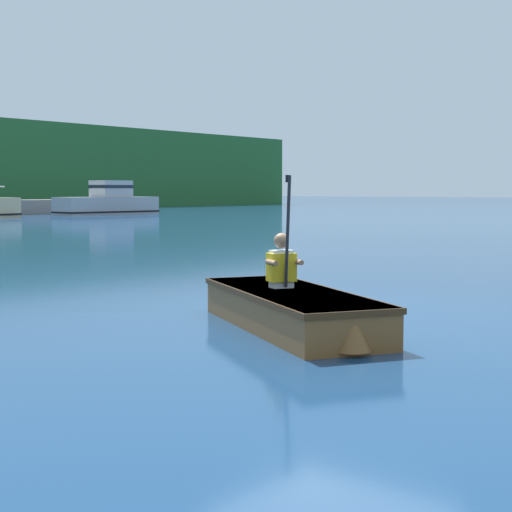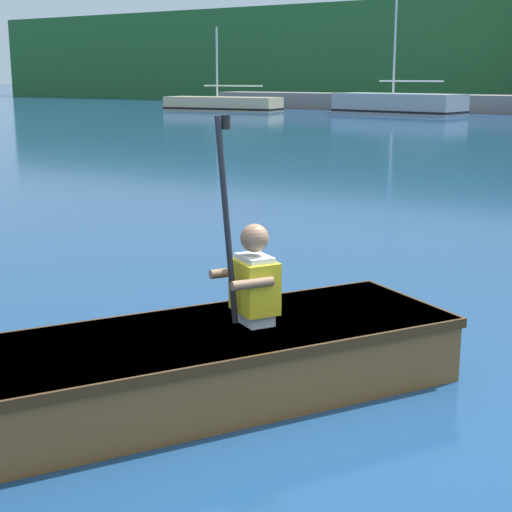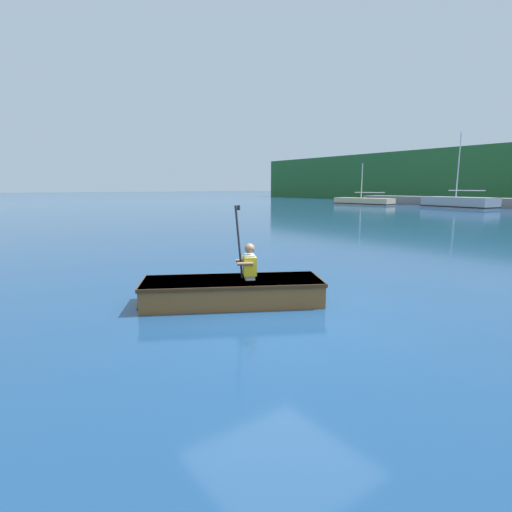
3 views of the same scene
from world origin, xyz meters
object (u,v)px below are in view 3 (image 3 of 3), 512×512
at_px(moored_boat_dock_west_end, 459,203).
at_px(person_paddler, 249,263).
at_px(rowboat_foreground, 230,290).
at_px(moored_boat_dock_east_end, 364,202).

xyz_separation_m(moored_boat_dock_west_end, person_paddler, (13.11, -33.02, 0.20)).
relative_size(rowboat_foreground, person_paddler, 2.51).
bearing_deg(moored_boat_dock_west_end, rowboat_foreground, -68.76).
bearing_deg(moored_boat_dock_west_end, moored_boat_dock_east_end, -173.45).
bearing_deg(person_paddler, moored_boat_dock_west_end, 111.66).
height_order(moored_boat_dock_west_end, moored_boat_dock_east_end, moored_boat_dock_west_end).
xyz_separation_m(rowboat_foreground, person_paddler, (0.16, 0.28, 0.46)).
bearing_deg(rowboat_foreground, moored_boat_dock_west_end, 111.24).
relative_size(moored_boat_dock_east_end, rowboat_foreground, 2.16).
xyz_separation_m(moored_boat_dock_east_end, rowboat_foreground, (22.80, -32.18, -0.12)).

